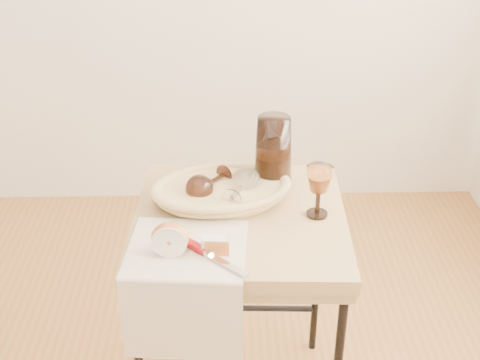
{
  "coord_description": "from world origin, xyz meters",
  "views": [
    {
      "loc": [
        0.54,
        -1.02,
        1.68
      ],
      "look_at": [
        0.58,
        0.43,
        0.86
      ],
      "focal_mm": 47.73,
      "sensor_mm": 36.0,
      "label": 1
    }
  ],
  "objects_px": {
    "apple_half": "(170,238)",
    "side_table": "(240,317)",
    "goblet_lying_a": "(210,182)",
    "table_knife": "(211,255)",
    "wine_goblet": "(319,191)",
    "tea_towel": "(187,249)",
    "pitcher": "(273,152)",
    "bread_basket": "(222,193)",
    "goblet_lying_b": "(240,188)"
  },
  "relations": [
    {
      "from": "bread_basket",
      "to": "wine_goblet",
      "type": "relative_size",
      "value": 2.35
    },
    {
      "from": "goblet_lying_b",
      "to": "wine_goblet",
      "type": "height_order",
      "value": "wine_goblet"
    },
    {
      "from": "tea_towel",
      "to": "goblet_lying_a",
      "type": "distance_m",
      "value": 0.26
    },
    {
      "from": "tea_towel",
      "to": "goblet_lying_b",
      "type": "distance_m",
      "value": 0.26
    },
    {
      "from": "goblet_lying_a",
      "to": "pitcher",
      "type": "height_order",
      "value": "pitcher"
    },
    {
      "from": "bread_basket",
      "to": "table_knife",
      "type": "xyz_separation_m",
      "value": [
        -0.03,
        -0.28,
        -0.01
      ]
    },
    {
      "from": "pitcher",
      "to": "tea_towel",
      "type": "bearing_deg",
      "value": -146.12
    },
    {
      "from": "tea_towel",
      "to": "goblet_lying_b",
      "type": "relative_size",
      "value": 2.27
    },
    {
      "from": "goblet_lying_b",
      "to": "apple_half",
      "type": "bearing_deg",
      "value": 166.69
    },
    {
      "from": "tea_towel",
      "to": "apple_half",
      "type": "xyz_separation_m",
      "value": [
        -0.04,
        -0.02,
        0.05
      ]
    },
    {
      "from": "bread_basket",
      "to": "goblet_lying_b",
      "type": "bearing_deg",
      "value": -31.95
    },
    {
      "from": "bread_basket",
      "to": "apple_half",
      "type": "distance_m",
      "value": 0.28
    },
    {
      "from": "pitcher",
      "to": "side_table",
      "type": "bearing_deg",
      "value": -141.66
    },
    {
      "from": "goblet_lying_b",
      "to": "pitcher",
      "type": "bearing_deg",
      "value": -18.63
    },
    {
      "from": "table_knife",
      "to": "wine_goblet",
      "type": "bearing_deg",
      "value": 77.26
    },
    {
      "from": "bread_basket",
      "to": "wine_goblet",
      "type": "height_order",
      "value": "wine_goblet"
    },
    {
      "from": "bread_basket",
      "to": "side_table",
      "type": "bearing_deg",
      "value": -66.73
    },
    {
      "from": "side_table",
      "to": "bread_basket",
      "type": "relative_size",
      "value": 2.1
    },
    {
      "from": "table_knife",
      "to": "tea_towel",
      "type": "bearing_deg",
      "value": -172.34
    },
    {
      "from": "wine_goblet",
      "to": "apple_half",
      "type": "height_order",
      "value": "wine_goblet"
    },
    {
      "from": "bread_basket",
      "to": "table_knife",
      "type": "distance_m",
      "value": 0.28
    },
    {
      "from": "wine_goblet",
      "to": "apple_half",
      "type": "bearing_deg",
      "value": -156.14
    },
    {
      "from": "wine_goblet",
      "to": "apple_half",
      "type": "distance_m",
      "value": 0.42
    },
    {
      "from": "bread_basket",
      "to": "goblet_lying_a",
      "type": "height_order",
      "value": "goblet_lying_a"
    },
    {
      "from": "goblet_lying_a",
      "to": "tea_towel",
      "type": "bearing_deg",
      "value": 28.32
    },
    {
      "from": "bread_basket",
      "to": "goblet_lying_a",
      "type": "distance_m",
      "value": 0.04
    },
    {
      "from": "pitcher",
      "to": "table_knife",
      "type": "height_order",
      "value": "pitcher"
    },
    {
      "from": "side_table",
      "to": "goblet_lying_a",
      "type": "distance_m",
      "value": 0.44
    },
    {
      "from": "table_knife",
      "to": "apple_half",
      "type": "bearing_deg",
      "value": -151.69
    },
    {
      "from": "apple_half",
      "to": "side_table",
      "type": "bearing_deg",
      "value": 48.75
    },
    {
      "from": "bread_basket",
      "to": "table_knife",
      "type": "relative_size",
      "value": 1.67
    },
    {
      "from": "goblet_lying_a",
      "to": "wine_goblet",
      "type": "bearing_deg",
      "value": 112.15
    },
    {
      "from": "bread_basket",
      "to": "goblet_lying_a",
      "type": "xyz_separation_m",
      "value": [
        -0.03,
        0.02,
        0.03
      ]
    },
    {
      "from": "table_knife",
      "to": "goblet_lying_b",
      "type": "bearing_deg",
      "value": 116.05
    },
    {
      "from": "bread_basket",
      "to": "pitcher",
      "type": "height_order",
      "value": "pitcher"
    },
    {
      "from": "bread_basket",
      "to": "goblet_lying_a",
      "type": "bearing_deg",
      "value": 143.29
    },
    {
      "from": "goblet_lying_b",
      "to": "pitcher",
      "type": "distance_m",
      "value": 0.16
    },
    {
      "from": "table_knife",
      "to": "side_table",
      "type": "bearing_deg",
      "value": 112.52
    },
    {
      "from": "goblet_lying_a",
      "to": "apple_half",
      "type": "bearing_deg",
      "value": 21.55
    },
    {
      "from": "tea_towel",
      "to": "apple_half",
      "type": "height_order",
      "value": "apple_half"
    },
    {
      "from": "tea_towel",
      "to": "wine_goblet",
      "type": "relative_size",
      "value": 1.99
    },
    {
      "from": "side_table",
      "to": "apple_half",
      "type": "height_order",
      "value": "apple_half"
    },
    {
      "from": "goblet_lying_a",
      "to": "table_knife",
      "type": "height_order",
      "value": "goblet_lying_a"
    },
    {
      "from": "side_table",
      "to": "apple_half",
      "type": "xyz_separation_m",
      "value": [
        -0.18,
        -0.18,
        0.42
      ]
    },
    {
      "from": "pitcher",
      "to": "apple_half",
      "type": "xyz_separation_m",
      "value": [
        -0.28,
        -0.34,
        -0.06
      ]
    },
    {
      "from": "side_table",
      "to": "tea_towel",
      "type": "relative_size",
      "value": 2.48
    },
    {
      "from": "bread_basket",
      "to": "apple_half",
      "type": "bearing_deg",
      "value": -126.46
    },
    {
      "from": "tea_towel",
      "to": "bread_basket",
      "type": "bearing_deg",
      "value": 74.62
    },
    {
      "from": "wine_goblet",
      "to": "bread_basket",
      "type": "bearing_deg",
      "value": 162.34
    },
    {
      "from": "goblet_lying_a",
      "to": "pitcher",
      "type": "xyz_separation_m",
      "value": [
        0.18,
        0.07,
        0.06
      ]
    }
  ]
}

